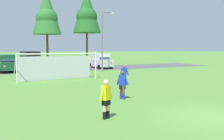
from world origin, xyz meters
TOP-DOWN VIEW (x-y plane):
  - ground_plane at (0.00, 15.00)m, footprint 400.00×400.00m
  - parking_lot_strip at (0.00, 27.54)m, footprint 52.00×8.40m
  - soccer_ball at (-0.24, 7.51)m, footprint 0.22×0.22m
  - soccer_goal at (-2.45, 15.92)m, footprint 7.49×2.24m
  - referee at (-4.15, 1.84)m, footprint 0.72×0.40m
  - player_midfield_center at (-1.49, 5.17)m, footprint 0.52×0.64m
  - player_defender_far at (1.44, 10.05)m, footprint 0.63×0.52m
  - parked_car_slot_far_left at (-5.79, 26.42)m, footprint 2.16×4.61m
  - parked_car_slot_left at (-2.80, 28.11)m, footprint 2.45×4.93m
  - parked_car_slot_center_left at (0.65, 28.77)m, footprint 2.10×4.23m
  - parked_car_slot_center at (2.98, 28.10)m, footprint 2.28×4.33m
  - parked_car_slot_center_right at (7.01, 26.72)m, footprint 2.24×4.65m
  - tree_mid_left at (1.15, 35.00)m, footprint 4.73×4.73m
  - tree_center_back at (9.10, 37.35)m, footprint 5.25×5.25m
  - street_lamp at (5.61, 22.79)m, footprint 2.00×0.32m

SIDE VIEW (x-z plane):
  - ground_plane at x=0.00m, z-range 0.00..0.00m
  - parking_lot_strip at x=0.00m, z-range 0.00..0.01m
  - soccer_ball at x=-0.24m, z-range 0.00..0.22m
  - referee at x=-4.15m, z-range 0.00..1.64m
  - player_midfield_center at x=-1.49m, z-range 0.00..1.64m
  - player_defender_far at x=1.44m, z-range 0.00..1.64m
  - parked_car_slot_center_left at x=0.65m, z-range 0.02..1.74m
  - parked_car_slot_center at x=2.98m, z-range 0.02..1.74m
  - parked_car_slot_far_left at x=-5.79m, z-range 0.03..2.19m
  - parked_car_slot_center_right at x=7.01m, z-range 0.03..2.19m
  - soccer_goal at x=-2.45m, z-range 0.01..2.58m
  - parked_car_slot_left at x=-2.80m, z-range 0.08..2.60m
  - street_lamp at x=5.61m, z-range 0.14..7.86m
  - tree_mid_left at x=1.15m, z-range 2.37..14.99m
  - tree_center_back at x=9.10m, z-range 2.64..16.63m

